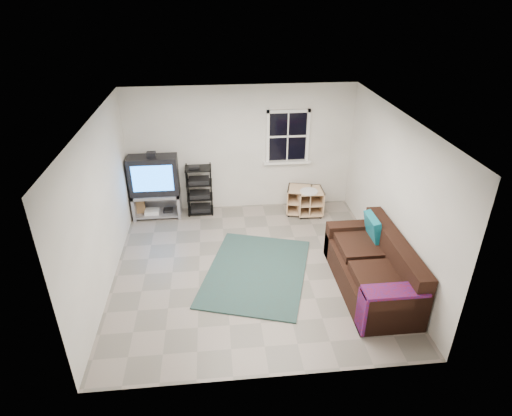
{
  "coord_description": "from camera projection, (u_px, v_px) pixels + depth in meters",
  "views": [
    {
      "loc": [
        -0.54,
        -5.95,
        4.33
      ],
      "look_at": [
        0.11,
        0.4,
        0.94
      ],
      "focal_mm": 30.0,
      "sensor_mm": 36.0,
      "label": 1
    }
  ],
  "objects": [
    {
      "name": "tv_unit",
      "position": [
        155.0,
        182.0,
        8.58
      ],
      "size": [
        0.96,
        0.48,
        1.41
      ],
      "color": "gray",
      "rests_on": "ground"
    },
    {
      "name": "side_table_right",
      "position": [
        309.0,
        199.0,
        8.87
      ],
      "size": [
        0.53,
        0.55,
        0.59
      ],
      "rotation": [
        0.0,
        0.0,
        -0.03
      ],
      "color": "tan",
      "rests_on": "ground"
    },
    {
      "name": "room",
      "position": [
        288.0,
        140.0,
        8.69
      ],
      "size": [
        4.6,
        4.62,
        4.6
      ],
      "color": "gray",
      "rests_on": "ground"
    },
    {
      "name": "paper_bag",
      "position": [
        139.0,
        207.0,
        8.85
      ],
      "size": [
        0.29,
        0.2,
        0.38
      ],
      "primitive_type": "cube",
      "rotation": [
        0.0,
        0.0,
        0.11
      ],
      "color": "olive",
      "rests_on": "ground"
    },
    {
      "name": "av_rack",
      "position": [
        200.0,
        193.0,
        8.85
      ],
      "size": [
        0.53,
        0.38,
        1.05
      ],
      "color": "black",
      "rests_on": "ground"
    },
    {
      "name": "sofa",
      "position": [
        374.0,
        270.0,
        6.68
      ],
      "size": [
        0.94,
        2.13,
        0.97
      ],
      "color": "black",
      "rests_on": "ground"
    },
    {
      "name": "side_table_left",
      "position": [
        299.0,
        199.0,
        8.94
      ],
      "size": [
        0.59,
        0.59,
        0.57
      ],
      "rotation": [
        0.0,
        0.0,
        -0.25
      ],
      "color": "tan",
      "rests_on": "ground"
    },
    {
      "name": "shag_rug",
      "position": [
        256.0,
        272.0,
        7.18
      ],
      "size": [
        2.17,
        2.56,
        0.03
      ],
      "primitive_type": "cube",
      "rotation": [
        0.0,
        0.0,
        -0.3
      ],
      "color": "#321F16",
      "rests_on": "ground"
    }
  ]
}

